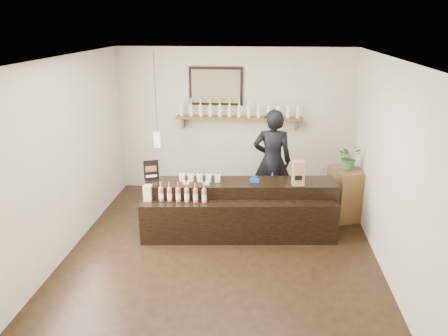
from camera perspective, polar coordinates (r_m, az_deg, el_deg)
ground at (r=6.65m, az=-0.27°, el=-10.65°), size 5.00×5.00×0.00m
room_shell at (r=6.00m, az=-0.30°, el=3.66°), size 5.00×5.00×5.00m
back_wall_decor at (r=8.30m, az=0.31°, el=8.30°), size 2.66×0.96×1.69m
counter at (r=6.98m, az=2.03°, el=-5.51°), size 3.05×1.09×0.99m
promo_sign at (r=7.00m, az=-9.48°, el=-0.30°), size 0.23×0.10×0.33m
paper_bag at (r=6.79m, az=9.69°, el=-0.66°), size 0.19×0.15×0.39m
tape_dispenser at (r=6.87m, az=4.02°, el=-1.54°), size 0.14×0.07×0.12m
side_cabinet at (r=7.78m, az=15.56°, el=-3.23°), size 0.60×0.71×0.88m
potted_plant at (r=7.57m, az=15.99°, el=1.38°), size 0.49×0.46×0.43m
shopkeeper at (r=7.64m, az=6.33°, el=1.76°), size 0.76×0.51×2.08m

